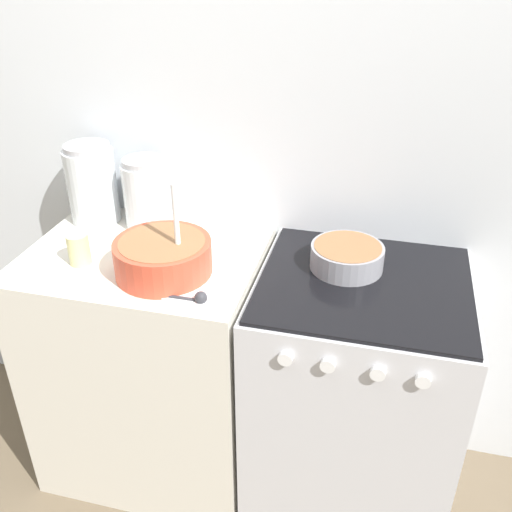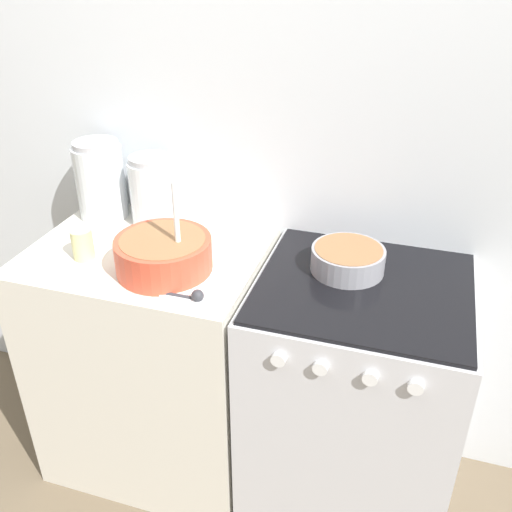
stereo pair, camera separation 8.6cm
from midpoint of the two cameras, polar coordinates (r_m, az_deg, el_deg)
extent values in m
cube|color=silver|center=(1.90, 0.99, 11.39)|extent=(4.49, 0.05, 2.40)
cube|color=silver|center=(2.12, -11.25, -10.36)|extent=(0.75, 0.59, 0.90)
cube|color=silver|center=(1.98, 8.33, -13.82)|extent=(0.64, 0.59, 0.89)
cube|color=black|center=(1.70, 9.42, -2.74)|extent=(0.61, 0.57, 0.01)
cylinder|color=white|center=(1.52, 1.33, -10.23)|extent=(0.04, 0.02, 0.04)
cylinder|color=white|center=(1.51, 5.54, -10.85)|extent=(0.04, 0.02, 0.04)
cylinder|color=white|center=(1.50, 10.45, -11.50)|extent=(0.04, 0.02, 0.04)
cylinder|color=white|center=(1.51, 14.77, -12.00)|extent=(0.04, 0.02, 0.04)
cylinder|color=#D84C33|center=(1.72, -10.68, -0.19)|extent=(0.29, 0.29, 0.11)
cylinder|color=#8C603D|center=(1.71, -10.76, 0.57)|extent=(0.26, 0.26, 0.06)
cylinder|color=white|center=(1.65, -9.40, 2.71)|extent=(0.02, 0.02, 0.27)
cylinder|color=gray|center=(1.74, 7.69, -0.13)|extent=(0.22, 0.22, 0.07)
cylinder|color=#8C603D|center=(1.74, 7.71, 0.08)|extent=(0.20, 0.20, 0.06)
cylinder|color=silver|center=(2.08, -17.21, 6.71)|extent=(0.17, 0.17, 0.26)
cylinder|color=red|center=(2.10, -17.00, 5.43)|extent=(0.15, 0.15, 0.15)
cylinder|color=#B2B2B7|center=(2.03, -17.79, 10.29)|extent=(0.15, 0.15, 0.02)
cylinder|color=silver|center=(2.00, -12.12, 5.90)|extent=(0.16, 0.16, 0.22)
cylinder|color=silver|center=(2.01, -11.99, 4.73)|extent=(0.14, 0.14, 0.13)
cylinder|color=#B2B2B7|center=(1.95, -12.50, 9.18)|extent=(0.14, 0.14, 0.02)
cylinder|color=beige|center=(1.84, -18.59, 0.64)|extent=(0.07, 0.07, 0.10)
cube|color=white|center=(1.66, -7.32, -3.03)|extent=(0.27, 0.25, 0.01)
cylinder|color=#333338|center=(1.61, -8.92, -4.24)|extent=(0.09, 0.01, 0.01)
sphere|color=#333338|center=(1.59, -7.08, -4.18)|extent=(0.04, 0.04, 0.04)
camera|label=1|loc=(0.04, -91.44, -0.83)|focal=40.00mm
camera|label=2|loc=(0.04, 88.56, 0.83)|focal=40.00mm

